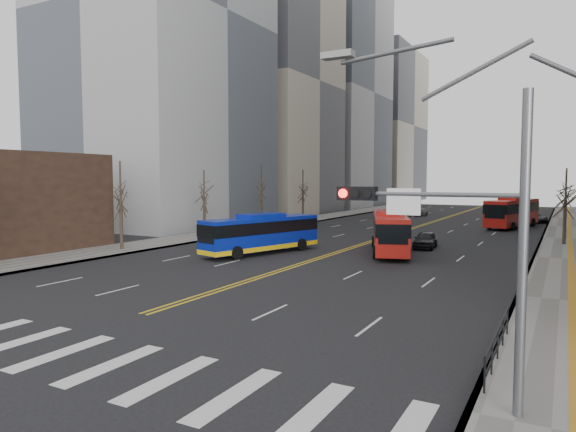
{
  "coord_description": "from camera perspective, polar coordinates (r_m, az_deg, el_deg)",
  "views": [
    {
      "loc": [
        16.06,
        -11.29,
        5.89
      ],
      "look_at": [
        1.46,
        15.58,
        3.69
      ],
      "focal_mm": 32.0,
      "sensor_mm": 36.0,
      "label": 1
    }
  ],
  "objects": [
    {
      "name": "ground",
      "position": [
        20.5,
        -25.89,
        -13.0
      ],
      "size": [
        220.0,
        220.0,
        0.0
      ],
      "primitive_type": "plane",
      "color": "black"
    },
    {
      "name": "sidewalk_left",
      "position": [
        65.29,
        -1.51,
        -0.98
      ],
      "size": [
        5.0,
        130.0,
        0.15
      ],
      "primitive_type": "cube",
      "color": "slate",
      "rests_on": "ground"
    },
    {
      "name": "crosswalk",
      "position": [
        20.5,
        -25.89,
        -12.99
      ],
      "size": [
        26.7,
        4.0,
        0.01
      ],
      "color": "silver",
      "rests_on": "ground"
    },
    {
      "name": "centerline",
      "position": [
        68.46,
        14.86,
        -0.94
      ],
      "size": [
        0.55,
        100.0,
        0.01
      ],
      "color": "gold",
      "rests_on": "ground"
    },
    {
      "name": "office_towers",
      "position": [
        83.34,
        17.56,
        16.44
      ],
      "size": [
        83.0,
        134.0,
        58.0
      ],
      "color": "#98979A",
      "rests_on": "ground"
    },
    {
      "name": "signal_mast",
      "position": [
        13.52,
        18.66,
        -0.49
      ],
      "size": [
        5.37,
        0.37,
        9.39
      ],
      "color": "slate",
      "rests_on": "ground"
    },
    {
      "name": "pedestrian_railing",
      "position": [
        18.1,
        22.3,
        -12.45
      ],
      "size": [
        0.06,
        6.06,
        1.02
      ],
      "color": "black",
      "rests_on": "sidewalk_right"
    },
    {
      "name": "street_trees",
      "position": [
        51.4,
        1.65,
        2.99
      ],
      "size": [
        35.2,
        47.2,
        7.6
      ],
      "color": "#2D251C",
      "rests_on": "ground"
    },
    {
      "name": "blue_bus",
      "position": [
        40.69,
        -2.97,
        -1.85
      ],
      "size": [
        5.26,
        10.95,
        3.16
      ],
      "color": "#0B21A6",
      "rests_on": "ground"
    },
    {
      "name": "red_bus_near",
      "position": [
        41.61,
        11.23,
        -1.48
      ],
      "size": [
        5.92,
        10.81,
        3.38
      ],
      "color": "red",
      "rests_on": "ground"
    },
    {
      "name": "red_bus_far",
      "position": [
        67.8,
        23.66,
        0.54
      ],
      "size": [
        5.34,
        12.03,
        3.7
      ],
      "color": "red",
      "rests_on": "ground"
    },
    {
      "name": "car_white",
      "position": [
        44.28,
        -6.42,
        -2.66
      ],
      "size": [
        3.01,
        4.35,
        1.36
      ],
      "primitive_type": "imported",
      "rotation": [
        0.0,
        0.0,
        -0.42
      ],
      "color": "silver",
      "rests_on": "ground"
    },
    {
      "name": "car_dark_mid",
      "position": [
        45.36,
        15.01,
        -2.56
      ],
      "size": [
        2.1,
        4.37,
        1.44
      ],
      "primitive_type": "imported",
      "rotation": [
        0.0,
        0.0,
        0.1
      ],
      "color": "black",
      "rests_on": "ground"
    },
    {
      "name": "car_silver",
      "position": [
        84.08,
        14.17,
        0.42
      ],
      "size": [
        3.19,
        4.73,
        1.27
      ],
      "primitive_type": "imported",
      "rotation": [
        0.0,
        0.0,
        -0.35
      ],
      "color": "#96969B",
      "rests_on": "ground"
    },
    {
      "name": "car_dark_far",
      "position": [
        77.03,
        25.81,
        -0.2
      ],
      "size": [
        3.6,
        5.02,
        1.27
      ],
      "primitive_type": "imported",
      "rotation": [
        0.0,
        0.0,
        0.36
      ],
      "color": "black",
      "rests_on": "ground"
    }
  ]
}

